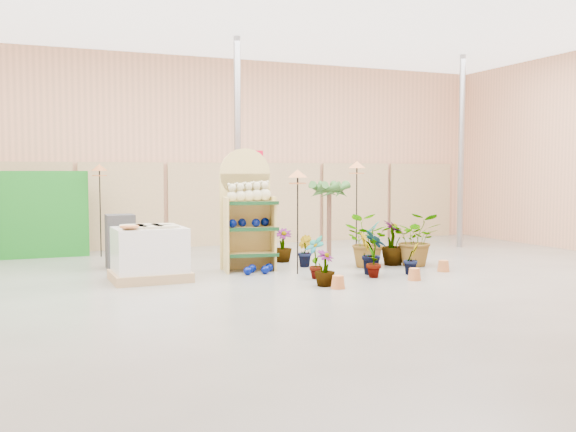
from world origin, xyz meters
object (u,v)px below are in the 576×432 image
Objects in this scene: pallet_stack at (150,254)px; display_shelf at (247,214)px; bird_table_front at (298,177)px; potted_plant_2 at (365,241)px.

display_shelf is at bearing 14.18° from pallet_stack.
bird_table_front is 1.87× the size of potted_plant_2.
bird_table_front reaches higher than pallet_stack.
pallet_stack is at bearing -155.12° from display_shelf.
display_shelf reaches higher than pallet_stack.
display_shelf is 1.21× the size of bird_table_front.
potted_plant_2 is at bearing -1.85° from pallet_stack.
potted_plant_2 is (2.14, -0.54, -0.52)m from display_shelf.
bird_table_front is at bearing -169.01° from potted_plant_2.
bird_table_front is (0.66, -0.83, 0.68)m from display_shelf.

